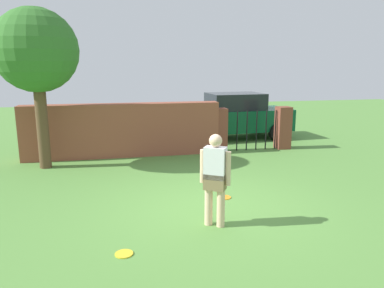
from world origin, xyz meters
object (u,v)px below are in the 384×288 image
object	(u,v)px
car	(235,116)
frisbee_yellow	(124,254)
tree	(36,52)
frisbee_orange	(225,197)
person	(215,176)

from	to	relation	value
car	frisbee_yellow	size ratio (longest dim) A/B	15.88
tree	frisbee_yellow	distance (m)	6.38
car	tree	bearing A→B (deg)	-159.03
frisbee_orange	tree	bearing A→B (deg)	141.18
person	car	size ratio (longest dim) A/B	0.38
frisbee_orange	frisbee_yellow	world-z (taller)	same
car	frisbee_yellow	bearing A→B (deg)	-121.88
tree	frisbee_orange	bearing A→B (deg)	-38.82
frisbee_yellow	tree	bearing A→B (deg)	110.23
person	car	xyz separation A→B (m)	(2.86, 7.42, -0.04)
frisbee_yellow	car	bearing A→B (deg)	61.30
frisbee_orange	frisbee_yellow	distance (m)	2.91
car	frisbee_orange	world-z (taller)	car
tree	car	xyz separation A→B (m)	(6.38, 2.86, -2.21)
frisbee_orange	frisbee_yellow	bearing A→B (deg)	-137.69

